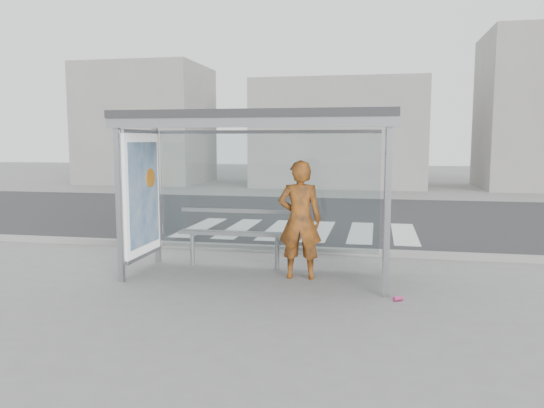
{
  "coord_description": "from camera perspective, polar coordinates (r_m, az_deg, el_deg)",
  "views": [
    {
      "loc": [
        1.85,
        -8.09,
        2.17
      ],
      "look_at": [
        0.19,
        0.2,
        1.16
      ],
      "focal_mm": 35.0,
      "sensor_mm": 36.0,
      "label": 1
    }
  ],
  "objects": [
    {
      "name": "building_center",
      "position": [
        26.16,
        7.28,
        7.48
      ],
      "size": [
        8.0,
        5.0,
        5.0
      ],
      "primitive_type": "cube",
      "color": "gray",
      "rests_on": "ground"
    },
    {
      "name": "road",
      "position": [
        15.36,
        4.25,
        -1.31
      ],
      "size": [
        30.0,
        10.0,
        0.01
      ],
      "primitive_type": "cube",
      "color": "#272729",
      "rests_on": "ground"
    },
    {
      "name": "person",
      "position": [
        8.33,
        3.02,
        -1.71
      ],
      "size": [
        0.71,
        0.49,
        1.87
      ],
      "primitive_type": "imported",
      "rotation": [
        0.0,
        0.0,
        3.2
      ],
      "color": "#D75814",
      "rests_on": "ground"
    },
    {
      "name": "building_left",
      "position": [
        28.67,
        -13.29,
        8.3
      ],
      "size": [
        6.0,
        5.0,
        6.0
      ],
      "primitive_type": "cube",
      "color": "gray",
      "rests_on": "ground"
    },
    {
      "name": "ground",
      "position": [
        8.58,
        -1.55,
        -7.84
      ],
      "size": [
        80.0,
        80.0,
        0.0
      ],
      "primitive_type": "plane",
      "color": "slate",
      "rests_on": "ground"
    },
    {
      "name": "soda_can",
      "position": [
        7.52,
        13.39,
        -9.87
      ],
      "size": [
        0.15,
        0.13,
        0.07
      ],
      "primitive_type": "cylinder",
      "rotation": [
        0.0,
        1.57,
        0.58
      ],
      "color": "#D73F7F",
      "rests_on": "ground"
    },
    {
      "name": "crosswalk",
      "position": [
        12.91,
        2.88,
        -2.86
      ],
      "size": [
        5.55,
        3.0,
        0.0
      ],
      "color": "silver",
      "rests_on": "ground"
    },
    {
      "name": "bench",
      "position": [
        9.14,
        -4.09,
        -3.16
      ],
      "size": [
        1.94,
        0.24,
        1.0
      ],
      "color": "slate",
      "rests_on": "ground"
    },
    {
      "name": "building_right",
      "position": [
        27.09,
        26.91,
        8.9
      ],
      "size": [
        5.0,
        5.0,
        7.0
      ],
      "primitive_type": "cube",
      "color": "gray",
      "rests_on": "ground"
    },
    {
      "name": "curb",
      "position": [
        10.43,
        0.83,
        -4.86
      ],
      "size": [
        30.0,
        0.18,
        0.12
      ],
      "primitive_type": "cube",
      "color": "gray",
      "rests_on": "ground"
    },
    {
      "name": "bus_shelter",
      "position": [
        8.45,
        -3.97,
        5.53
      ],
      "size": [
        4.25,
        1.65,
        2.62
      ],
      "color": "gray",
      "rests_on": "ground"
    }
  ]
}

